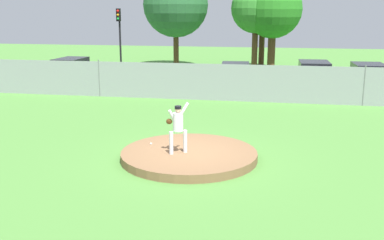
{
  "coord_description": "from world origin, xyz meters",
  "views": [
    {
      "loc": [
        2.7,
        -13.98,
        4.74
      ],
      "look_at": [
        -0.11,
        1.11,
        1.04
      ],
      "focal_mm": 43.05,
      "sensor_mm": 36.0,
      "label": 1
    }
  ],
  "objects": [
    {
      "name": "tree_leaning_west",
      "position": [
        0.88,
        22.59,
        4.79
      ],
      "size": [
        3.83,
        3.83,
        6.74
      ],
      "color": "#4C331E",
      "rests_on": "ground_plane"
    },
    {
      "name": "traffic_cone_orange",
      "position": [
        -4.8,
        12.63,
        0.26
      ],
      "size": [
        0.4,
        0.4,
        0.55
      ],
      "color": "orange",
      "rests_on": "asphalt_strip"
    },
    {
      "name": "parked_car_silver",
      "position": [
        7.94,
        14.15,
        0.8
      ],
      "size": [
        2.02,
        4.33,
        1.67
      ],
      "color": "#B7BABF",
      "rests_on": "ground_plane"
    },
    {
      "name": "parked_car_champagne",
      "position": [
        4.86,
        14.29,
        0.82
      ],
      "size": [
        1.99,
        4.5,
        1.73
      ],
      "color": "tan",
      "rests_on": "ground_plane"
    },
    {
      "name": "asphalt_strip",
      "position": [
        0.0,
        14.5,
        0.0
      ],
      "size": [
        44.0,
        7.0,
        0.01
      ],
      "primitive_type": "cube",
      "color": "#2B2B2D",
      "rests_on": "ground_plane"
    },
    {
      "name": "parked_car_charcoal",
      "position": [
        0.18,
        14.04,
        0.75
      ],
      "size": [
        2.13,
        4.56,
        1.55
      ],
      "color": "#232328",
      "rests_on": "ground_plane"
    },
    {
      "name": "ground_plane",
      "position": [
        0.0,
        6.0,
        0.0
      ],
      "size": [
        80.0,
        80.0,
        0.0
      ],
      "primitive_type": "plane",
      "color": "#4C8438"
    },
    {
      "name": "pitchers_mound",
      "position": [
        0.0,
        0.0,
        0.13
      ],
      "size": [
        4.42,
        4.42,
        0.27
      ],
      "primitive_type": "cylinder",
      "color": "brown",
      "rests_on": "ground_plane"
    },
    {
      "name": "baseball",
      "position": [
        -1.41,
        0.48,
        0.31
      ],
      "size": [
        0.07,
        0.07,
        0.07
      ],
      "primitive_type": "sphere",
      "color": "white",
      "rests_on": "pitchers_mound"
    },
    {
      "name": "traffic_light_near",
      "position": [
        -8.64,
        18.26,
        3.29
      ],
      "size": [
        0.28,
        0.46,
        4.81
      ],
      "color": "black",
      "rests_on": "ground_plane"
    },
    {
      "name": "chainlink_fence",
      "position": [
        -0.0,
        10.0,
        0.98
      ],
      "size": [
        35.11,
        0.07,
        2.05
      ],
      "color": "gray",
      "rests_on": "ground_plane"
    },
    {
      "name": "pitcher_youth",
      "position": [
        -0.31,
        -0.26,
        1.22
      ],
      "size": [
        0.76,
        0.39,
        1.66
      ],
      "color": "silver",
      "rests_on": "pitchers_mound"
    },
    {
      "name": "parked_car_burgundy",
      "position": [
        -10.71,
        14.33,
        0.78
      ],
      "size": [
        1.91,
        4.52,
        1.63
      ],
      "color": "maroon",
      "rests_on": "ground_plane"
    },
    {
      "name": "tree_slender_far",
      "position": [
        2.18,
        22.54,
        4.72
      ],
      "size": [
        4.42,
        4.42,
        6.97
      ],
      "color": "#4C331E",
      "rests_on": "ground_plane"
    },
    {
      "name": "tree_tall_centre",
      "position": [
        -5.65,
        23.62,
        5.11
      ],
      "size": [
        5.3,
        5.3,
        7.78
      ],
      "color": "#4C331E",
      "rests_on": "ground_plane"
    },
    {
      "name": "tree_bushy_near",
      "position": [
        1.38,
        23.66,
        4.95
      ],
      "size": [
        4.1,
        4.1,
        7.04
      ],
      "color": "#4C331E",
      "rests_on": "ground_plane"
    }
  ]
}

